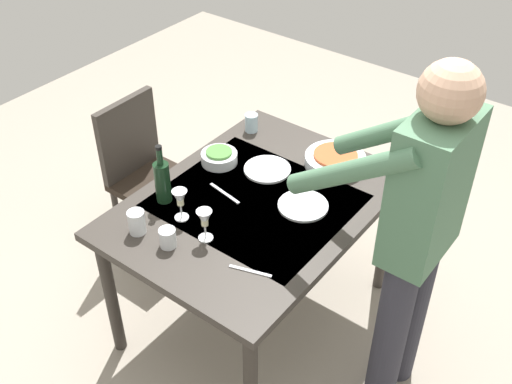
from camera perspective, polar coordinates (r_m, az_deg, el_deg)
ground_plane at (r=3.39m, az=0.00°, el=-11.07°), size 6.00×6.00×0.00m
dining_table at (r=2.91m, az=0.00°, el=-2.08°), size 1.31×0.97×0.78m
chair_near at (r=3.54m, az=-10.25°, el=2.27°), size 0.40×0.40×0.91m
person_server at (r=2.48m, az=14.41°, el=-3.54°), size 0.42×0.61×1.69m
wine_bottle at (r=2.82m, az=-8.58°, el=1.04°), size 0.07×0.07×0.30m
wine_glass_left at (r=2.60m, az=-4.73°, el=-2.55°), size 0.07×0.07×0.15m
wine_glass_right at (r=2.71m, az=-6.97°, el=-0.68°), size 0.07×0.07×0.15m
water_cup_near_left at (r=2.62m, az=-8.09°, el=-4.18°), size 0.07×0.07×0.09m
water_cup_near_right at (r=2.70m, az=-10.87°, el=-2.73°), size 0.08×0.08×0.11m
water_cup_far_left at (r=3.32m, az=-0.43°, el=6.36°), size 0.07×0.07×0.10m
serving_bowl_pasta at (r=3.08m, az=7.27°, el=2.94°), size 0.30×0.30×0.07m
side_bowl_salad at (r=3.08m, az=-3.39°, el=3.24°), size 0.18×0.18×0.07m
dinner_plate_near at (r=3.04m, az=1.05°, el=2.10°), size 0.23×0.23×0.01m
dinner_plate_far at (r=2.82m, az=4.33°, el=-1.25°), size 0.23×0.23×0.01m
table_knife at (r=2.89m, az=-2.89°, el=-0.12°), size 0.05×0.20×0.00m
table_fork at (r=2.51m, az=-0.52°, el=-7.25°), size 0.07×0.18×0.00m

